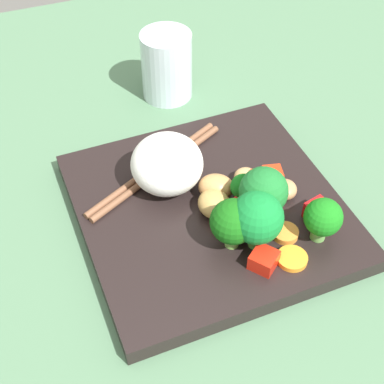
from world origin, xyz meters
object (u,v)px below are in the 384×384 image
at_px(rice_mound, 167,164).
at_px(carrot_slice_3, 272,206).
at_px(square_plate, 209,210).
at_px(chopstick_pair, 156,169).
at_px(broccoli_floret_2, 263,192).
at_px(drinking_glass, 167,66).

height_order(rice_mound, carrot_slice_3, rice_mound).
relative_size(square_plate, chopstick_pair, 1.47).
distance_m(rice_mound, carrot_slice_3, 0.12).
bearing_deg(broccoli_floret_2, rice_mound, 131.16).
relative_size(square_plate, broccoli_floret_2, 3.95).
height_order(rice_mound, broccoli_floret_2, broccoli_floret_2).
bearing_deg(square_plate, drinking_glass, 82.21).
bearing_deg(drinking_glass, broccoli_floret_2, -87.95).
bearing_deg(drinking_glass, carrot_slice_3, -83.67).
xyz_separation_m(broccoli_floret_2, chopstick_pair, (-0.08, 0.11, -0.04)).
xyz_separation_m(chopstick_pair, drinking_glass, (0.07, 0.16, 0.02)).
bearing_deg(drinking_glass, square_plate, -97.79).
relative_size(rice_mound, chopstick_pair, 0.42).
distance_m(rice_mound, chopstick_pair, 0.04).
relative_size(carrot_slice_3, chopstick_pair, 0.12).
bearing_deg(carrot_slice_3, square_plate, 153.12).
height_order(square_plate, chopstick_pair, chopstick_pair).
bearing_deg(chopstick_pair, carrot_slice_3, 107.80).
xyz_separation_m(rice_mound, broccoli_floret_2, (0.07, -0.09, 0.01)).
relative_size(carrot_slice_3, drinking_glass, 0.24).
bearing_deg(drinking_glass, rice_mound, -108.93).
xyz_separation_m(square_plate, drinking_glass, (0.03, 0.23, 0.04)).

